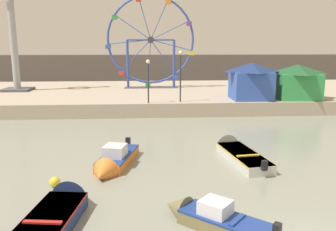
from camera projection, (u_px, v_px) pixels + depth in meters
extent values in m
cube|color=tan|center=(188.00, 95.00, 37.29)|extent=(110.00, 18.59, 1.17)
cube|color=#564C47|center=(174.00, 69.00, 54.33)|extent=(140.00, 3.00, 4.40)
cube|color=orange|center=(118.00, 158.00, 17.30)|extent=(2.03, 3.71, 0.49)
cube|color=navy|center=(118.00, 154.00, 17.26)|extent=(2.04, 3.68, 0.08)
cone|color=orange|center=(102.00, 174.00, 15.16)|extent=(1.38, 1.21, 1.19)
cube|color=black|center=(128.00, 141.00, 19.02)|extent=(0.28, 0.25, 0.44)
cube|color=silver|center=(115.00, 151.00, 16.77)|extent=(1.22, 1.26, 0.55)
cube|color=navy|center=(120.00, 150.00, 17.67)|extent=(1.07, 0.40, 0.06)
cube|color=silver|center=(243.00, 157.00, 17.42)|extent=(1.94, 4.36, 0.48)
cube|color=gold|center=(243.00, 154.00, 17.38)|extent=(1.95, 4.32, 0.08)
cone|color=silver|center=(224.00, 143.00, 19.98)|extent=(1.44, 1.33, 1.29)
cube|color=black|center=(264.00, 165.00, 15.24)|extent=(0.27, 0.23, 0.44)
cube|color=gold|center=(248.00, 156.00, 16.87)|extent=(1.16, 0.32, 0.06)
cube|color=navy|center=(49.00, 223.00, 10.91)|extent=(1.87, 3.83, 0.53)
cube|color=#B2231E|center=(49.00, 217.00, 10.87)|extent=(1.89, 3.80, 0.08)
cone|color=navy|center=(74.00, 193.00, 13.19)|extent=(1.46, 1.18, 1.34)
cube|color=#B2231E|center=(43.00, 222.00, 10.40)|extent=(1.21, 0.31, 0.06)
cube|color=olive|center=(226.00, 225.00, 10.87)|extent=(2.97, 2.80, 0.50)
cube|color=navy|center=(226.00, 218.00, 10.83)|extent=(2.96, 2.79, 0.08)
cone|color=olive|center=(176.00, 207.00, 12.03)|extent=(1.28, 1.29, 0.98)
cube|color=black|center=(277.00, 231.00, 9.82)|extent=(0.31, 0.31, 0.44)
cube|color=silver|center=(216.00, 207.00, 11.00)|extent=(1.23, 1.23, 0.45)
cube|color=navy|center=(237.00, 220.00, 10.58)|extent=(0.70, 0.76, 0.06)
torus|color=#334CA8|center=(151.00, 40.00, 37.43)|extent=(9.50, 0.24, 9.50)
cylinder|color=#38383D|center=(151.00, 40.00, 37.43)|extent=(0.70, 0.50, 0.70)
cylinder|color=#334CA8|center=(136.00, 55.00, 37.66)|extent=(3.29, 0.08, 3.37)
cube|color=red|center=(122.00, 73.00, 37.93)|extent=(0.56, 0.48, 0.44)
cylinder|color=#334CA8|center=(149.00, 61.00, 37.88)|extent=(0.43, 0.08, 4.62)
cube|color=#33934C|center=(148.00, 85.00, 38.38)|extent=(0.56, 0.48, 0.44)
cylinder|color=#334CA8|center=(163.00, 57.00, 37.89)|extent=(2.76, 0.08, 3.81)
cube|color=#3356B7|center=(175.00, 77.00, 38.41)|extent=(0.56, 0.48, 0.44)
cylinder|color=#334CA8|center=(171.00, 45.00, 37.69)|extent=(4.50, 0.08, 1.22)
cube|color=yellow|center=(191.00, 53.00, 38.01)|extent=(0.56, 0.48, 0.44)
cylinder|color=#334CA8|center=(170.00, 30.00, 37.37)|extent=(4.21, 0.08, 2.08)
cube|color=purple|center=(189.00, 24.00, 37.36)|extent=(0.56, 0.48, 0.44)
cylinder|color=#334CA8|center=(159.00, 20.00, 37.08)|extent=(1.98, 0.08, 4.25)
cube|color=orange|center=(168.00, 2.00, 36.77)|extent=(0.56, 0.48, 0.44)
cylinder|color=#334CA8|center=(145.00, 19.00, 36.95)|extent=(1.33, 0.08, 4.48)
cylinder|color=#334CA8|center=(133.00, 27.00, 37.05)|extent=(3.87, 0.08, 2.68)
cube|color=#33934C|center=(115.00, 17.00, 36.72)|extent=(0.56, 0.48, 0.44)
cylinder|color=#334CA8|center=(129.00, 42.00, 37.33)|extent=(4.61, 0.08, 0.54)
cube|color=#3356B7|center=(108.00, 47.00, 37.28)|extent=(0.56, 0.48, 0.44)
cylinder|color=#334CA8|center=(128.00, 64.00, 37.79)|extent=(0.28, 0.28, 5.23)
cylinder|color=#334CA8|center=(174.00, 64.00, 38.12)|extent=(0.28, 0.28, 5.23)
cylinder|color=#334CA8|center=(151.00, 40.00, 37.43)|extent=(5.09, 0.18, 0.18)
cube|color=#4C4C51|center=(151.00, 87.00, 38.46)|extent=(5.89, 1.20, 0.08)
cylinder|color=#999EA3|center=(12.00, 20.00, 34.64)|extent=(0.70, 0.70, 14.26)
cube|color=#4C4C51|center=(18.00, 89.00, 36.03)|extent=(2.80, 2.80, 0.24)
cube|color=#33934C|center=(296.00, 86.00, 30.44)|extent=(3.76, 3.81, 2.22)
pyramid|color=#1C512A|center=(298.00, 69.00, 30.15)|extent=(4.14, 4.19, 0.80)
cube|color=#3356B7|center=(251.00, 86.00, 30.06)|extent=(3.35, 3.10, 2.39)
pyramid|color=navy|center=(252.00, 67.00, 29.75)|extent=(3.68, 3.41, 0.80)
cylinder|color=#2D2D33|center=(148.00, 83.00, 27.92)|extent=(0.12, 0.12, 3.22)
sphere|color=#F2EACC|center=(148.00, 62.00, 27.57)|extent=(0.32, 0.32, 0.32)
cylinder|color=#2D2D33|center=(180.00, 78.00, 28.52)|extent=(0.12, 0.12, 3.91)
sphere|color=#F2EACC|center=(181.00, 53.00, 28.10)|extent=(0.32, 0.32, 0.32)
sphere|color=yellow|center=(55.00, 182.00, 14.34)|extent=(0.44, 0.44, 0.44)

